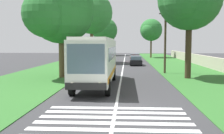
{
  "coord_description": "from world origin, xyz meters",
  "views": [
    {
      "loc": [
        -13.45,
        -0.59,
        3.35
      ],
      "look_at": [
        6.65,
        0.54,
        1.6
      ],
      "focal_mm": 43.97,
      "sensor_mm": 36.0,
      "label": 1
    }
  ],
  "objects_px": {
    "trailing_car_0": "(136,61)",
    "roadside_tree_left_0": "(91,14)",
    "trailing_car_1": "(135,58)",
    "coach_bus": "(97,59)",
    "roadside_tree_right_2": "(188,0)",
    "roadside_tree_left_1": "(104,31)",
    "roadside_tree_left_2": "(59,12)",
    "roadside_tree_right_0": "(151,31)",
    "utility_pole": "(165,40)"
  },
  "relations": [
    {
      "from": "trailing_car_0",
      "to": "roadside_tree_left_0",
      "type": "distance_m",
      "value": 11.55
    },
    {
      "from": "trailing_car_1",
      "to": "coach_bus",
      "type": "bearing_deg",
      "value": 172.7
    },
    {
      "from": "roadside_tree_left_0",
      "to": "roadside_tree_right_2",
      "type": "distance_m",
      "value": 23.16
    },
    {
      "from": "trailing_car_0",
      "to": "roadside_tree_left_1",
      "type": "relative_size",
      "value": 0.42
    },
    {
      "from": "roadside_tree_left_2",
      "to": "roadside_tree_right_0",
      "type": "distance_m",
      "value": 39.54
    },
    {
      "from": "roadside_tree_left_0",
      "to": "utility_pole",
      "type": "relative_size",
      "value": 1.67
    },
    {
      "from": "trailing_car_1",
      "to": "utility_pole",
      "type": "relative_size",
      "value": 0.6
    },
    {
      "from": "coach_bus",
      "to": "roadside_tree_left_0",
      "type": "height_order",
      "value": "roadside_tree_left_0"
    },
    {
      "from": "coach_bus",
      "to": "roadside_tree_left_1",
      "type": "bearing_deg",
      "value": 4.19
    },
    {
      "from": "coach_bus",
      "to": "utility_pole",
      "type": "height_order",
      "value": "utility_pole"
    },
    {
      "from": "trailing_car_1",
      "to": "roadside_tree_left_2",
      "type": "relative_size",
      "value": 0.44
    },
    {
      "from": "coach_bus",
      "to": "roadside_tree_left_1",
      "type": "height_order",
      "value": "roadside_tree_left_1"
    },
    {
      "from": "utility_pole",
      "to": "roadside_tree_left_1",
      "type": "bearing_deg",
      "value": 13.3
    },
    {
      "from": "roadside_tree_left_0",
      "to": "roadside_tree_left_2",
      "type": "xyz_separation_m",
      "value": [
        -20.0,
        0.31,
        -1.89
      ]
    },
    {
      "from": "roadside_tree_right_0",
      "to": "roadside_tree_right_2",
      "type": "distance_m",
      "value": 37.62
    },
    {
      "from": "trailing_car_0",
      "to": "roadside_tree_left_1",
      "type": "height_order",
      "value": "roadside_tree_left_1"
    },
    {
      "from": "trailing_car_1",
      "to": "roadside_tree_right_0",
      "type": "xyz_separation_m",
      "value": [
        13.38,
        -3.93,
        5.57
      ]
    },
    {
      "from": "roadside_tree_left_0",
      "to": "roadside_tree_left_2",
      "type": "height_order",
      "value": "roadside_tree_left_0"
    },
    {
      "from": "roadside_tree_right_0",
      "to": "roadside_tree_right_2",
      "type": "height_order",
      "value": "roadside_tree_right_2"
    },
    {
      "from": "utility_pole",
      "to": "coach_bus",
      "type": "bearing_deg",
      "value": 145.2
    },
    {
      "from": "roadside_tree_right_2",
      "to": "utility_pole",
      "type": "relative_size",
      "value": 1.47
    },
    {
      "from": "roadside_tree_left_1",
      "to": "roadside_tree_left_2",
      "type": "xyz_separation_m",
      "value": [
        -48.57,
        0.2,
        -0.38
      ]
    },
    {
      "from": "trailing_car_1",
      "to": "roadside_tree_right_0",
      "type": "bearing_deg",
      "value": -16.37
    },
    {
      "from": "trailing_car_0",
      "to": "roadside_tree_right_2",
      "type": "xyz_separation_m",
      "value": [
        -15.38,
        -4.34,
        6.68
      ]
    },
    {
      "from": "roadside_tree_right_2",
      "to": "coach_bus",
      "type": "bearing_deg",
      "value": 123.25
    },
    {
      "from": "roadside_tree_left_2",
      "to": "utility_pole",
      "type": "height_order",
      "value": "roadside_tree_left_2"
    },
    {
      "from": "roadside_tree_left_0",
      "to": "roadside_tree_right_0",
      "type": "distance_m",
      "value": 21.23
    },
    {
      "from": "trailing_car_0",
      "to": "trailing_car_1",
      "type": "bearing_deg",
      "value": -0.65
    },
    {
      "from": "trailing_car_1",
      "to": "roadside_tree_left_2",
      "type": "height_order",
      "value": "roadside_tree_left_2"
    },
    {
      "from": "coach_bus",
      "to": "utility_pole",
      "type": "bearing_deg",
      "value": -34.8
    },
    {
      "from": "roadside_tree_left_1",
      "to": "roadside_tree_right_2",
      "type": "height_order",
      "value": "roadside_tree_right_2"
    },
    {
      "from": "coach_bus",
      "to": "roadside_tree_right_2",
      "type": "distance_m",
      "value": 10.9
    },
    {
      "from": "trailing_car_1",
      "to": "roadside_tree_right_0",
      "type": "distance_m",
      "value": 15.02
    },
    {
      "from": "coach_bus",
      "to": "roadside_tree_right_0",
      "type": "distance_m",
      "value": 43.74
    },
    {
      "from": "coach_bus",
      "to": "roadside_tree_right_0",
      "type": "xyz_separation_m",
      "value": [
        42.86,
        -7.71,
        4.09
      ]
    },
    {
      "from": "coach_bus",
      "to": "trailing_car_1",
      "type": "xyz_separation_m",
      "value": [
        29.47,
        -3.77,
        -1.48
      ]
    },
    {
      "from": "trailing_car_1",
      "to": "roadside_tree_left_1",
      "type": "xyz_separation_m",
      "value": [
        24.23,
        7.71,
        6.01
      ]
    },
    {
      "from": "roadside_tree_right_2",
      "to": "roadside_tree_right_0",
      "type": "bearing_deg",
      "value": 0.47
    },
    {
      "from": "trailing_car_1",
      "to": "utility_pole",
      "type": "height_order",
      "value": "utility_pole"
    },
    {
      "from": "utility_pole",
      "to": "trailing_car_0",
      "type": "bearing_deg",
      "value": 14.3
    },
    {
      "from": "trailing_car_0",
      "to": "roadside_tree_right_2",
      "type": "relative_size",
      "value": 0.41
    },
    {
      "from": "coach_bus",
      "to": "roadside_tree_right_0",
      "type": "bearing_deg",
      "value": -10.19
    },
    {
      "from": "trailing_car_0",
      "to": "roadside_tree_right_0",
      "type": "relative_size",
      "value": 0.48
    },
    {
      "from": "trailing_car_0",
      "to": "utility_pole",
      "type": "bearing_deg",
      "value": -165.7
    },
    {
      "from": "roadside_tree_right_0",
      "to": "roadside_tree_right_2",
      "type": "relative_size",
      "value": 0.85
    },
    {
      "from": "roadside_tree_left_0",
      "to": "trailing_car_1",
      "type": "bearing_deg",
      "value": -60.31
    },
    {
      "from": "roadside_tree_left_0",
      "to": "roadside_tree_right_2",
      "type": "bearing_deg",
      "value": -149.23
    },
    {
      "from": "trailing_car_1",
      "to": "roadside_tree_right_0",
      "type": "height_order",
      "value": "roadside_tree_right_0"
    },
    {
      "from": "trailing_car_0",
      "to": "roadside_tree_left_2",
      "type": "relative_size",
      "value": 0.44
    },
    {
      "from": "roadside_tree_left_1",
      "to": "roadside_tree_right_0",
      "type": "height_order",
      "value": "roadside_tree_left_1"
    }
  ]
}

